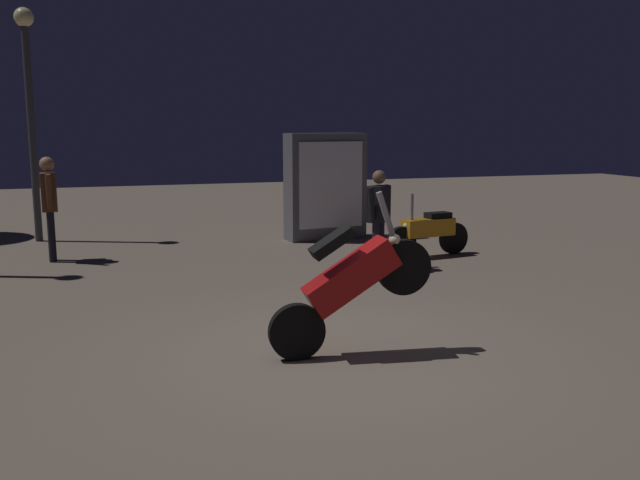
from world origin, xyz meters
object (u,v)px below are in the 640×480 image
Objects in this scene: motorcycle_orange_parked_left at (428,231)px; motorcycle_red_foreground at (351,282)px; person_bystander_far at (379,211)px; streetlamp_near at (29,93)px; person_rider_beside at (49,199)px; kiosk_billboard at (326,186)px.

motorcycle_red_foreground is at bearing 46.66° from motorcycle_orange_parked_left.
streetlamp_near reaches higher than person_bystander_far.
person_rider_beside is at bearing 25.10° from person_bystander_far.
person_rider_beside is at bearing -80.10° from streetlamp_near.
kiosk_billboard is at bearing -14.71° from streetlamp_near.
kiosk_billboard is at bearing -42.60° from person_bystander_far.
person_rider_beside reaches higher than person_bystander_far.
person_rider_beside is 5.45m from person_bystander_far.
kiosk_billboard is (5.08, 0.77, 0.00)m from person_rider_beside.
person_rider_beside is 1.11× the size of person_bystander_far.
person_bystander_far is at bearing 66.13° from motorcycle_red_foreground.
motorcycle_red_foreground is 1.00× the size of motorcycle_orange_parked_left.
person_bystander_far is (1.82, 3.65, 0.18)m from motorcycle_red_foreground.
person_bystander_far is 7.24m from streetlamp_near.
motorcycle_orange_parked_left is 1.05× the size of person_bystander_far.
motorcycle_orange_parked_left is at bearing 57.73° from motorcycle_red_foreground.
motorcycle_red_foreground is at bearing -66.66° from streetlamp_near.
person_bystander_far is 0.75× the size of kiosk_billboard.
person_bystander_far is at bearing 81.31° from kiosk_billboard.
streetlamp_near is (-6.58, 3.74, 2.42)m from motorcycle_orange_parked_left.
motorcycle_orange_parked_left is at bearing 109.68° from kiosk_billboard.
person_bystander_far is 3.07m from kiosk_billboard.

